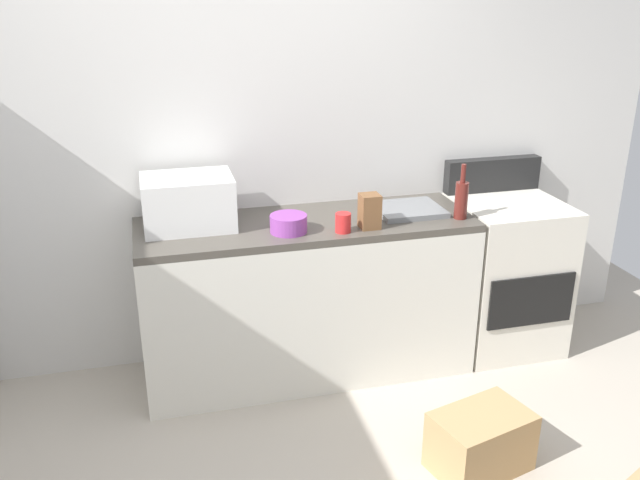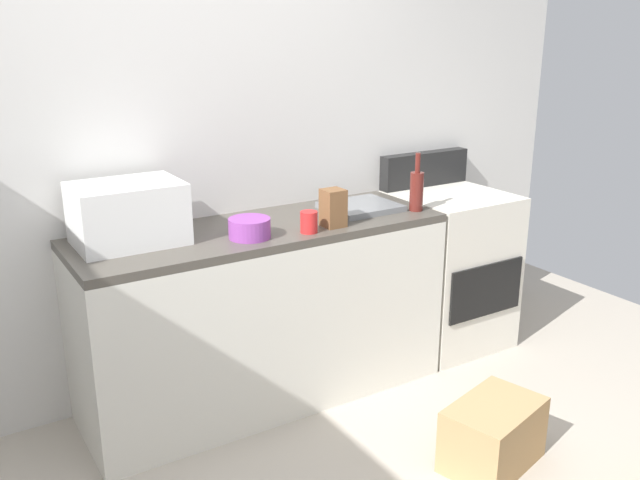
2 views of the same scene
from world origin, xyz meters
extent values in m
cube|color=silver|center=(0.00, 1.55, 1.30)|extent=(5.00, 0.10, 2.60)
cube|color=silver|center=(0.30, 1.20, 0.43)|extent=(1.80, 0.60, 0.86)
cube|color=#4C473F|center=(0.30, 1.20, 0.88)|extent=(1.80, 0.60, 0.04)
cube|color=silver|center=(1.52, 1.20, 0.45)|extent=(0.60, 0.60, 0.90)
cube|color=black|center=(1.52, 0.90, 0.42)|extent=(0.52, 0.02, 0.30)
cube|color=black|center=(1.52, 1.46, 1.00)|extent=(0.60, 0.08, 0.20)
cube|color=white|center=(-0.31, 1.27, 1.04)|extent=(0.46, 0.34, 0.27)
cube|color=slate|center=(0.88, 1.20, 0.92)|extent=(0.36, 0.32, 0.03)
cylinder|color=#591E19|center=(1.11, 1.04, 1.00)|extent=(0.07, 0.07, 0.20)
cylinder|color=#591E19|center=(1.11, 1.04, 1.15)|extent=(0.03, 0.03, 0.10)
cylinder|color=red|center=(0.44, 0.99, 0.95)|extent=(0.08, 0.08, 0.10)
cube|color=brown|center=(0.59, 1.02, 0.99)|extent=(0.10, 0.10, 0.18)
cylinder|color=purple|center=(0.17, 1.07, 0.95)|extent=(0.19, 0.19, 0.09)
cube|color=tan|center=(0.86, 0.17, 0.14)|extent=(0.49, 0.39, 0.28)
camera|label=1|loc=(-0.49, -2.10, 2.11)|focal=38.00mm
camera|label=2|loc=(-1.11, -1.60, 1.82)|focal=38.33mm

